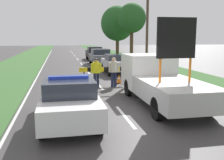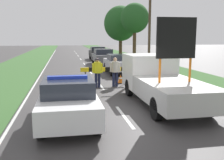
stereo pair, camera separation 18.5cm
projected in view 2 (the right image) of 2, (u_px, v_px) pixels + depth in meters
ground_plane at (123, 115)px, 9.70m from camera, size 160.00×160.00×0.00m
lane_markings at (86, 66)px, 26.21m from camera, size 7.89×63.05×0.01m
grass_verge_left at (23, 64)px, 27.97m from camera, size 4.90×120.00×0.03m
grass_verge_right at (139, 62)px, 30.25m from camera, size 4.90×120.00×0.03m
police_car at (68, 100)px, 8.81m from camera, size 1.85×4.52×1.60m
work_truck at (160, 79)px, 11.46m from camera, size 2.21×6.18×3.57m
road_barrier at (105, 70)px, 15.57m from camera, size 2.92×0.08×1.08m
police_officer at (97, 70)px, 14.81m from camera, size 0.60×0.38×1.67m
pedestrian_civilian at (115, 70)px, 15.09m from camera, size 0.61×0.39×1.70m
traffic_cone_near_police at (141, 85)px, 14.39m from camera, size 0.37×0.37×0.52m
traffic_cone_centre_front at (61, 87)px, 13.11m from camera, size 0.52×0.52×0.71m
traffic_cone_near_truck at (120, 79)px, 16.27m from camera, size 0.40×0.40×0.55m
traffic_cone_behind_barrier at (73, 93)px, 12.36m from camera, size 0.34×0.34×0.48m
queued_car_sedan_silver at (119, 63)px, 20.56m from camera, size 1.84×4.23×1.51m
queued_car_suv_grey at (103, 56)px, 27.22m from camera, size 1.93×4.53×1.62m
queued_car_sedan_black at (98, 53)px, 33.25m from camera, size 1.89×4.04×1.62m
roadside_tree_near_left at (135, 18)px, 27.66m from camera, size 2.99×2.99×6.39m
roadside_tree_near_right at (121, 24)px, 31.81m from camera, size 4.03×4.03×6.58m
utility_pole at (150, 19)px, 20.37m from camera, size 1.20×0.20×8.29m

